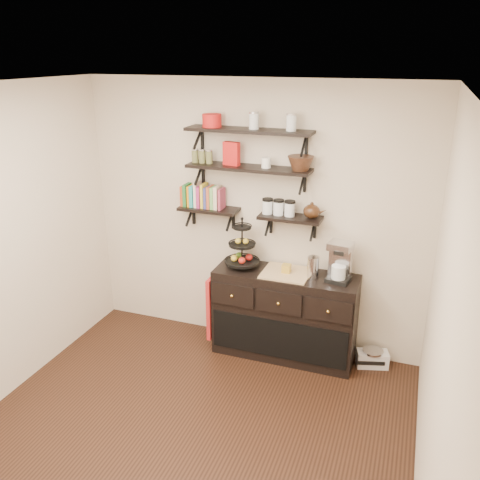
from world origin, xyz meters
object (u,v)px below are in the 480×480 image
object	(u,v)px
sideboard	(285,315)
coffee_maker	(340,262)
radio	(372,358)
fruit_stand	(242,251)

from	to	relation	value
sideboard	coffee_maker	world-z (taller)	coffee_maker
sideboard	radio	xyz separation A→B (m)	(0.88, 0.08, -0.36)
radio	sideboard	bearing A→B (deg)	169.24
sideboard	radio	bearing A→B (deg)	5.36
fruit_stand	radio	distance (m)	1.66
sideboard	fruit_stand	distance (m)	0.77
fruit_stand	coffee_maker	world-z (taller)	fruit_stand
sideboard	fruit_stand	xyz separation A→B (m)	(-0.45, 0.00, 0.62)
sideboard	coffee_maker	distance (m)	0.81
sideboard	coffee_maker	size ratio (longest dim) A/B	3.62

